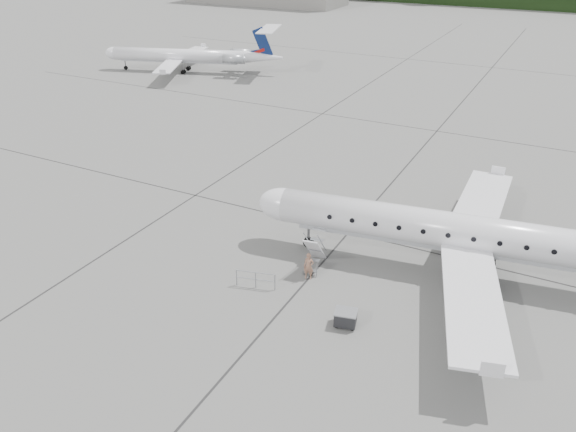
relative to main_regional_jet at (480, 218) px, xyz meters
The scene contains 7 objects.
ground 7.69m from the main_regional_jet, 109.29° to the right, with size 320.00×320.00×0.00m, color slate.
main_regional_jet is the anchor object (origin of this frame).
airstair 9.33m from the main_regional_jet, 157.67° to the right, with size 0.85×2.12×2.33m, color white, non-canonical shape.
passenger 9.79m from the main_regional_jet, 150.43° to the right, with size 0.59×0.38×1.60m, color #976952.
safety_railing 12.78m from the main_regional_jet, 146.60° to the right, with size 2.20×0.08×1.00m, color gray, non-canonical shape.
baggage_cart 9.48m from the main_regional_jet, 121.36° to the right, with size 1.07×0.87×0.93m, color black, non-canonical shape.
bg_regional_left 56.39m from the main_regional_jet, 144.19° to the left, with size 23.46×16.89×6.16m, color white, non-canonical shape.
Camera 1 is at (5.45, -22.61, 17.97)m, focal length 35.00 mm.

